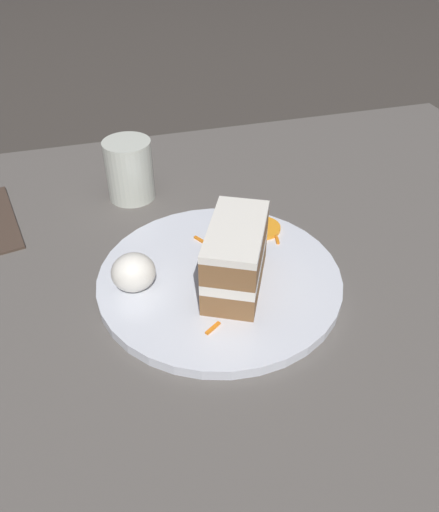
{
  "coord_description": "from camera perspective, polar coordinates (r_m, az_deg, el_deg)",
  "views": [
    {
      "loc": [
        0.08,
        0.45,
        0.44
      ],
      "look_at": [
        -0.05,
        -0.01,
        0.06
      ],
      "focal_mm": 35.0,
      "sensor_mm": 36.0,
      "label": 1
    }
  ],
  "objects": [
    {
      "name": "cake_slice",
      "position": [
        0.59,
        1.87,
        -0.04
      ],
      "size": [
        0.11,
        0.14,
        0.09
      ],
      "rotation": [
        0.0,
        0.0,
        5.82
      ],
      "color": "brown",
      "rests_on": "plate"
    },
    {
      "name": "dining_table",
      "position": [
        0.63,
        -3.77,
        -5.41
      ],
      "size": [
        1.33,
        0.94,
        0.02
      ],
      "primitive_type": "cube",
      "color": "#56514C",
      "rests_on": "ground"
    },
    {
      "name": "plate",
      "position": [
        0.63,
        0.0,
        -2.6
      ],
      "size": [
        0.31,
        0.31,
        0.01
      ],
      "primitive_type": "cylinder",
      "color": "silver",
      "rests_on": "dining_table"
    },
    {
      "name": "orange_garnish",
      "position": [
        0.71,
        4.85,
        3.23
      ],
      "size": [
        0.05,
        0.05,
        0.01
      ],
      "primitive_type": "cylinder",
      "color": "orange",
      "rests_on": "plate"
    },
    {
      "name": "cream_dollop",
      "position": [
        0.6,
        -9.81,
        -1.85
      ],
      "size": [
        0.05,
        0.05,
        0.05
      ],
      "primitive_type": "ellipsoid",
      "color": "white",
      "rests_on": "plate"
    },
    {
      "name": "carrot_shreds_scatter",
      "position": [
        0.64,
        1.65,
        -0.86
      ],
      "size": [
        0.14,
        0.18,
        0.0
      ],
      "color": "orange",
      "rests_on": "plate"
    },
    {
      "name": "drinking_glass",
      "position": [
        0.8,
        -10.19,
        9.25
      ],
      "size": [
        0.07,
        0.07,
        0.09
      ],
      "color": "beige",
      "rests_on": "dining_table"
    },
    {
      "name": "ground_plane",
      "position": [
        0.63,
        -3.73,
        -6.11
      ],
      "size": [
        6.0,
        6.0,
        0.0
      ],
      "primitive_type": "plane",
      "color": "#38332D",
      "rests_on": "ground"
    }
  ]
}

